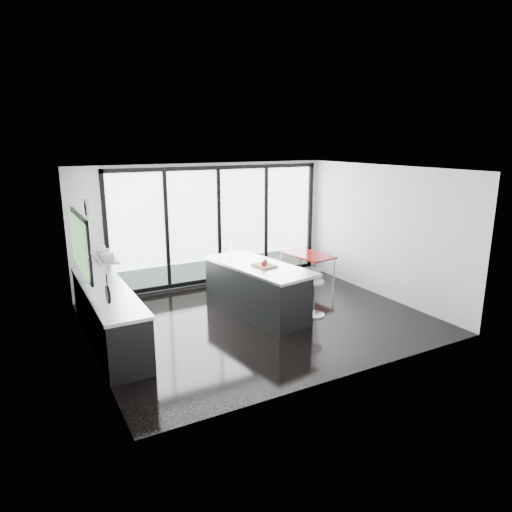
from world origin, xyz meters
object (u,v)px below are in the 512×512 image
island (256,289)px  bar_stool_near (314,298)px  bar_stool_far (282,287)px  red_table (308,268)px

island → bar_stool_near: bearing=-34.6°
bar_stool_far → island: bearing=177.7°
island → red_table: 2.43m
island → red_table: size_ratio=2.00×
island → bar_stool_near: (0.92, -0.63, -0.14)m
bar_stool_near → red_table: (1.17, 1.87, -0.02)m
island → red_table: bearing=30.6°
bar_stool_near → bar_stool_far: 0.85m
bar_stool_near → red_table: bearing=77.1°
bar_stool_far → bar_stool_near: bearing=-94.4°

